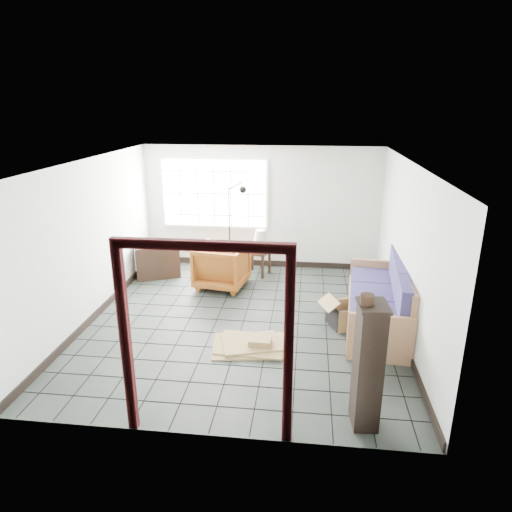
# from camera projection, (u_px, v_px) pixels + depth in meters

# --- Properties ---
(ground) EXTENTS (5.50, 5.50, 0.00)m
(ground) POSITION_uv_depth(u_px,v_px,m) (244.00, 321.00, 7.54)
(ground) COLOR black
(ground) RESTS_ON ground
(room_shell) EXTENTS (5.02, 5.52, 2.61)m
(room_shell) POSITION_uv_depth(u_px,v_px,m) (243.00, 222.00, 7.03)
(room_shell) COLOR silver
(room_shell) RESTS_ON ground
(window_panel) EXTENTS (2.32, 0.08, 1.52)m
(window_panel) POSITION_uv_depth(u_px,v_px,m) (214.00, 193.00, 9.68)
(window_panel) COLOR silver
(window_panel) RESTS_ON ground
(doorway_trim) EXTENTS (1.80, 0.08, 2.20)m
(doorway_trim) POSITION_uv_depth(u_px,v_px,m) (204.00, 319.00, 4.56)
(doorway_trim) COLOR #390D0F
(doorway_trim) RESTS_ON ground
(futon_sofa) EXTENTS (1.11, 2.45, 1.05)m
(futon_sofa) POSITION_uv_depth(u_px,v_px,m) (382.00, 304.00, 7.29)
(futon_sofa) COLOR #8C5B3F
(futon_sofa) RESTS_ON ground
(armchair) EXTENTS (1.05, 1.00, 0.94)m
(armchair) POSITION_uv_depth(u_px,v_px,m) (222.00, 264.00, 8.82)
(armchair) COLOR brown
(armchair) RESTS_ON ground
(side_table) EXTENTS (0.61, 0.61, 0.54)m
(side_table) POSITION_uv_depth(u_px,v_px,m) (257.00, 254.00, 9.46)
(side_table) COLOR black
(side_table) RESTS_ON ground
(table_lamp) EXTENTS (0.28, 0.28, 0.43)m
(table_lamp) POSITION_uv_depth(u_px,v_px,m) (260.00, 236.00, 9.31)
(table_lamp) COLOR black
(table_lamp) RESTS_ON side_table
(projector) EXTENTS (0.35, 0.31, 0.10)m
(projector) POSITION_uv_depth(u_px,v_px,m) (258.00, 248.00, 9.35)
(projector) COLOR silver
(projector) RESTS_ON side_table
(floor_lamp) EXTENTS (0.59, 0.38, 1.90)m
(floor_lamp) POSITION_uv_depth(u_px,v_px,m) (236.00, 224.00, 9.53)
(floor_lamp) COLOR black
(floor_lamp) RESTS_ON ground
(console_shelf) EXTENTS (0.94, 0.66, 0.68)m
(console_shelf) POSITION_uv_depth(u_px,v_px,m) (158.00, 262.00, 9.33)
(console_shelf) COLOR black
(console_shelf) RESTS_ON ground
(tall_shelf) EXTENTS (0.34, 0.42, 1.47)m
(tall_shelf) POSITION_uv_depth(u_px,v_px,m) (368.00, 365.00, 4.91)
(tall_shelf) COLOR black
(tall_shelf) RESTS_ON ground
(pot) EXTENTS (0.19, 0.19, 0.11)m
(pot) POSITION_uv_depth(u_px,v_px,m) (367.00, 299.00, 4.66)
(pot) COLOR black
(pot) RESTS_ON tall_shelf
(open_box) EXTENTS (1.00, 0.74, 0.51)m
(open_box) POSITION_uv_depth(u_px,v_px,m) (348.00, 315.00, 7.35)
(open_box) COLOR olive
(open_box) RESTS_ON ground
(cardboard_pile) EXTENTS (1.21, 0.94, 0.16)m
(cardboard_pile) POSITION_uv_depth(u_px,v_px,m) (252.00, 344.00, 6.74)
(cardboard_pile) COLOR olive
(cardboard_pile) RESTS_ON ground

